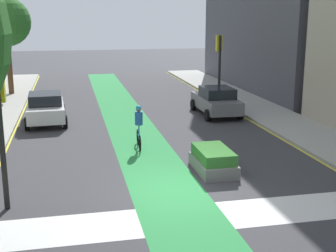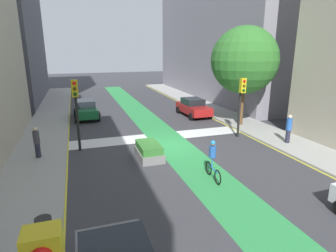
{
  "view_description": "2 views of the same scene",
  "coord_description": "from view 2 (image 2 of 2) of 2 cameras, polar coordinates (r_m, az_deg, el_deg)",
  "views": [
    {
      "loc": [
        -3.23,
        -13.37,
        5.5
      ],
      "look_at": [
        -0.0,
        1.7,
        1.73
      ],
      "focal_mm": 49.22,
      "sensor_mm": 36.0,
      "label": 1
    },
    {
      "loc": [
        5.2,
        15.76,
        5.85
      ],
      "look_at": [
        0.45,
        1.4,
        1.7
      ],
      "focal_mm": 29.86,
      "sensor_mm": 36.0,
      "label": 2
    }
  ],
  "objects": [
    {
      "name": "median_planter",
      "position": [
        15.61,
        -3.9,
        -5.13
      ],
      "size": [
        1.24,
        2.22,
        0.85
      ],
      "color": "slate",
      "rests_on": "ground_plane"
    },
    {
      "name": "sidewalk_left",
      "position": [
        21.05,
        19.75,
        -1.51
      ],
      "size": [
        3.0,
        60.0,
        0.15
      ],
      "primitive_type": "cube",
      "color": "#9E9E99",
      "rests_on": "ground_plane"
    },
    {
      "name": "traffic_signal_near_right",
      "position": [
        16.75,
        -18.29,
        4.66
      ],
      "size": [
        0.35,
        0.52,
        4.23
      ],
      "color": "black",
      "rests_on": "ground_plane"
    },
    {
      "name": "pedestrian_sidewalk_right_a",
      "position": [
        16.71,
        -25.21,
        -2.96
      ],
      "size": [
        0.34,
        0.34,
        1.72
      ],
      "color": "#262638",
      "rests_on": "sidewalk_right"
    },
    {
      "name": "buildings_left_row",
      "position": [
        25.89,
        26.09,
        20.19
      ],
      "size": [
        6.83,
        58.09,
        20.05
      ],
      "color": "gray",
      "rests_on": "ground_plane"
    },
    {
      "name": "traffic_signal_near_left",
      "position": [
        19.24,
        14.74,
        5.87
      ],
      "size": [
        0.35,
        0.52,
        4.06
      ],
      "color": "black",
      "rests_on": "ground_plane"
    },
    {
      "name": "crosswalk_band",
      "position": [
        19.41,
        -1.89,
        -2.2
      ],
      "size": [
        12.0,
        1.8,
        0.01
      ],
      "primitive_type": "cube",
      "color": "silver",
      "rests_on": "ground_plane"
    },
    {
      "name": "ground_plane",
      "position": [
        17.6,
        -0.04,
        -4.08
      ],
      "size": [
        120.0,
        120.0,
        0.0
      ],
      "primitive_type": "plane",
      "color": "#38383D"
    },
    {
      "name": "street_tree_near",
      "position": [
        22.08,
        15.34,
        12.79
      ],
      "size": [
        4.99,
        4.99,
        7.43
      ],
      "color": "brown",
      "rests_on": "sidewalk_left"
    },
    {
      "name": "car_red_left_near",
      "position": [
        25.52,
        5.19,
        3.87
      ],
      "size": [
        2.12,
        4.25,
        1.57
      ],
      "color": "#A51919",
      "rests_on": "ground_plane"
    },
    {
      "name": "curb_stripe_left",
      "position": [
        20.2,
        16.36,
        -2.12
      ],
      "size": [
        0.16,
        60.0,
        0.01
      ],
      "primitive_type": "cube",
      "color": "yellow",
      "rests_on": "ground_plane"
    },
    {
      "name": "bike_lane_paint",
      "position": [
        17.72,
        1.11,
        -3.94
      ],
      "size": [
        2.4,
        60.0,
        0.01
      ],
      "primitive_type": "cube",
      "color": "#2D8C47",
      "rests_on": "ground_plane"
    },
    {
      "name": "curb_stripe_right",
      "position": [
        16.83,
        -19.93,
        -5.95
      ],
      "size": [
        0.16,
        60.0,
        0.01
      ],
      "primitive_type": "cube",
      "color": "yellow",
      "rests_on": "ground_plane"
    },
    {
      "name": "car_green_right_near",
      "position": [
        25.57,
        -16.45,
        3.32
      ],
      "size": [
        2.1,
        4.24,
        1.57
      ],
      "color": "#196033",
      "rests_on": "ground_plane"
    },
    {
      "name": "sidewalk_right",
      "position": [
        16.95,
        -25.04,
        -6.1
      ],
      "size": [
        3.0,
        60.0,
        0.15
      ],
      "primitive_type": "cube",
      "color": "#9E9E99",
      "rests_on": "ground_plane"
    },
    {
      "name": "cyclist_in_lane",
      "position": [
        13.13,
        9.13,
        -6.69
      ],
      "size": [
        0.32,
        1.73,
        1.86
      ],
      "color": "black",
      "rests_on": "ground_plane"
    },
    {
      "name": "pedestrian_sidewalk_left_a",
      "position": [
        19.06,
        23.41,
        -0.46
      ],
      "size": [
        0.34,
        0.34,
        1.8
      ],
      "color": "#262638",
      "rests_on": "sidewalk_left"
    }
  ]
}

